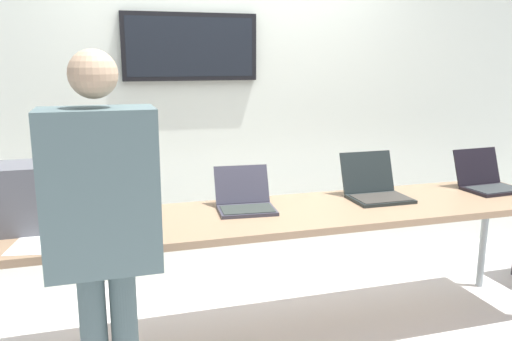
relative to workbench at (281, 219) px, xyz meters
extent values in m
cube|color=silver|center=(0.00, 0.00, -0.75)|extent=(8.00, 8.00, 0.04)
cube|color=silver|center=(0.00, 1.13, 0.48)|extent=(8.00, 0.06, 2.44)
cube|color=black|center=(-0.31, 1.08, 0.98)|extent=(0.96, 0.05, 0.47)
cube|color=black|center=(-0.31, 1.06, 0.98)|extent=(0.90, 0.02, 0.41)
cube|color=#8F7053|center=(0.00, 0.00, 0.03)|extent=(3.49, 0.70, 0.04)
cylinder|color=#8C989C|center=(1.64, 0.25, -0.36)|extent=(0.05, 0.05, 0.74)
cube|color=black|center=(-1.01, 0.06, 0.06)|extent=(0.35, 0.28, 0.02)
cube|color=#303135|center=(-1.01, 0.05, 0.07)|extent=(0.32, 0.23, 0.00)
cube|color=black|center=(-1.00, 0.22, 0.19)|extent=(0.34, 0.09, 0.25)
cube|color=silver|center=(-1.00, 0.22, 0.19)|extent=(0.31, 0.08, 0.22)
cube|color=#353441|center=(-0.19, 0.05, 0.06)|extent=(0.34, 0.26, 0.02)
cube|color=#2B312D|center=(-0.19, 0.03, 0.07)|extent=(0.31, 0.21, 0.00)
cube|color=#353441|center=(-0.18, 0.21, 0.17)|extent=(0.33, 0.13, 0.21)
cube|color=#21632E|center=(-0.18, 0.21, 0.17)|extent=(0.30, 0.11, 0.18)
cube|color=black|center=(0.66, 0.05, 0.06)|extent=(0.36, 0.27, 0.02)
cube|color=#34312C|center=(0.66, 0.04, 0.07)|extent=(0.33, 0.22, 0.00)
cube|color=black|center=(0.66, 0.23, 0.19)|extent=(0.35, 0.10, 0.25)
cube|color=white|center=(0.66, 0.23, 0.19)|extent=(0.33, 0.08, 0.22)
cube|color=black|center=(1.50, 0.04, 0.06)|extent=(0.37, 0.27, 0.02)
cube|color=#2E3334|center=(1.50, 0.03, 0.07)|extent=(0.34, 0.22, 0.00)
cube|color=black|center=(1.49, 0.20, 0.18)|extent=(0.36, 0.11, 0.24)
cube|color=black|center=(1.49, 0.21, 0.18)|extent=(0.33, 0.10, 0.21)
cube|color=#4B5F61|center=(-0.97, -0.63, 0.40)|extent=(0.44, 0.26, 0.64)
sphere|color=tan|center=(-0.97, -0.63, 0.85)|extent=(0.19, 0.19, 0.19)
cylinder|color=#4B5F61|center=(-1.14, -0.34, 0.13)|extent=(0.07, 0.32, 0.07)
cylinder|color=#4B5F61|center=(-0.81, -0.34, 0.13)|extent=(0.07, 0.32, 0.07)
cube|color=white|center=(-1.28, -0.17, 0.05)|extent=(0.26, 0.33, 0.00)
camera|label=1|loc=(-0.96, -2.69, 0.90)|focal=36.52mm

